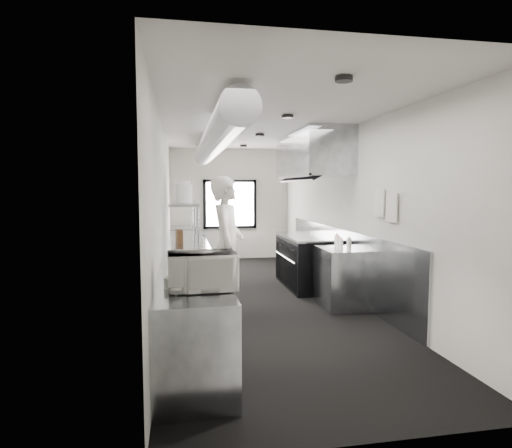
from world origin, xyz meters
name	(u,v)px	position (x,y,z in m)	size (l,w,h in m)	color
floor	(259,299)	(0.00, 0.00, 0.00)	(3.00, 8.00, 0.01)	black
ceiling	(259,125)	(0.00, 0.00, 2.80)	(3.00, 8.00, 0.01)	beige
wall_back	(230,204)	(0.00, 4.00, 1.40)	(3.00, 0.02, 2.80)	silver
wall_front	(369,248)	(0.00, -4.00, 1.40)	(3.00, 0.02, 2.80)	silver
wall_left	(164,214)	(-1.50, 0.00, 1.40)	(0.02, 8.00, 2.80)	silver
wall_right	(347,212)	(1.50, 0.00, 1.40)	(0.02, 8.00, 2.80)	silver
wall_cladding	(339,260)	(1.48, 0.30, 0.55)	(0.03, 5.50, 1.10)	gray
hvac_duct	(213,143)	(-0.70, 0.40, 2.55)	(0.40, 0.40, 6.40)	#93969B
service_window	(230,204)	(0.00, 3.96, 1.40)	(1.36, 0.05, 1.25)	silver
exhaust_hood	(312,155)	(1.10, 0.70, 2.39)	(0.81, 2.20, 0.88)	gray
prep_counter	(188,281)	(-1.15, -0.50, 0.45)	(0.70, 6.00, 0.90)	gray
pass_shelf	(183,203)	(-1.19, 1.00, 1.54)	(0.45, 3.00, 0.68)	gray
range	(308,261)	(1.04, 0.70, 0.47)	(0.88, 1.60, 0.94)	black
bottle_station	(342,278)	(1.15, -0.70, 0.45)	(0.65, 0.80, 0.90)	gray
far_work_table	(185,247)	(-1.15, 3.20, 0.45)	(0.70, 1.20, 0.90)	gray
notice_sheet_a	(379,203)	(1.47, -1.20, 1.60)	(0.02, 0.28, 0.38)	silver
notice_sheet_b	(392,208)	(1.47, -1.55, 1.55)	(0.02, 0.28, 0.38)	silver
line_cook	(227,246)	(-0.60, -0.71, 0.98)	(0.72, 0.47, 1.97)	silver
microwave	(202,271)	(-1.07, -2.91, 1.07)	(0.55, 0.42, 0.33)	white
deli_tub_a	(171,283)	(-1.34, -2.82, 0.95)	(0.14, 0.14, 0.10)	silver
deli_tub_b	(179,273)	(-1.27, -2.38, 0.95)	(0.14, 0.14, 0.10)	silver
newspaper	(208,269)	(-0.95, -2.01, 0.91)	(0.32, 0.40, 0.01)	beige
small_plate	(195,258)	(-1.07, -1.24, 0.91)	(0.18, 0.18, 0.01)	white
pastry	(195,254)	(-1.07, -1.24, 0.96)	(0.09, 0.09, 0.09)	tan
cutting_board	(190,253)	(-1.13, -0.79, 0.91)	(0.41, 0.54, 0.02)	silver
knife_block	(179,236)	(-1.27, 0.38, 1.01)	(0.09, 0.20, 0.22)	brown
plate_stack_a	(185,194)	(-1.17, 0.31, 1.72)	(0.25, 0.25, 0.29)	white
plate_stack_b	(183,192)	(-1.20, 0.69, 1.73)	(0.25, 0.25, 0.33)	white
plate_stack_c	(183,191)	(-1.19, 1.21, 1.75)	(0.26, 0.26, 0.37)	white
plate_stack_d	(184,191)	(-1.18, 1.84, 1.74)	(0.22, 0.22, 0.33)	white
squeeze_bottle_a	(349,245)	(1.11, -1.02, 1.00)	(0.07, 0.07, 0.20)	silver
squeeze_bottle_b	(341,244)	(1.06, -0.85, 0.98)	(0.05, 0.05, 0.16)	silver
squeeze_bottle_c	(339,243)	(1.07, -0.73, 0.99)	(0.06, 0.06, 0.18)	silver
squeeze_bottle_d	(337,241)	(1.11, -0.55, 1.00)	(0.06, 0.06, 0.19)	silver
squeeze_bottle_e	(336,241)	(1.14, -0.44, 0.98)	(0.05, 0.05, 0.16)	silver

